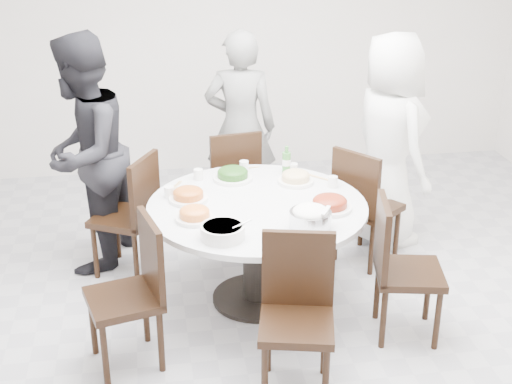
{
  "coord_description": "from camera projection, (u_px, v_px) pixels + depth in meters",
  "views": [
    {
      "loc": [
        -0.85,
        -4.01,
        2.75
      ],
      "look_at": [
        -0.14,
        0.39,
        0.82
      ],
      "focal_mm": 50.0,
      "sensor_mm": 36.0,
      "label": 1
    }
  ],
  "objects": [
    {
      "name": "floor",
      "position": [
        285.0,
        323.0,
        4.85
      ],
      "size": [
        6.0,
        6.0,
        0.01
      ],
      "primitive_type": "cube",
      "color": "#B3B3B8",
      "rests_on": "ground"
    },
    {
      "name": "dish_orange",
      "position": [
        188.0,
        196.0,
        4.88
      ],
      "size": [
        0.27,
        0.27,
        0.07
      ],
      "primitive_type": "cylinder",
      "color": "white",
      "rests_on": "dining_table"
    },
    {
      "name": "soup_bowl",
      "position": [
        223.0,
        232.0,
        4.36
      ],
      "size": [
        0.27,
        0.27,
        0.08
      ],
      "primitive_type": "cylinder",
      "color": "white",
      "rests_on": "dining_table"
    },
    {
      "name": "dish_redbrown",
      "position": [
        330.0,
        204.0,
        4.74
      ],
      "size": [
        0.3,
        0.3,
        0.07
      ],
      "primitive_type": "cylinder",
      "color": "white",
      "rests_on": "dining_table"
    },
    {
      "name": "dining_table",
      "position": [
        257.0,
        253.0,
        4.98
      ],
      "size": [
        1.5,
        1.5,
        0.75
      ],
      "primitive_type": "cylinder",
      "color": "silver",
      "rests_on": "floor"
    },
    {
      "name": "dish_pale",
      "position": [
        296.0,
        178.0,
        5.17
      ],
      "size": [
        0.26,
        0.26,
        0.07
      ],
      "primitive_type": "cylinder",
      "color": "white",
      "rests_on": "dining_table"
    },
    {
      "name": "beverage_bottle",
      "position": [
        286.0,
        160.0,
        5.3
      ],
      "size": [
        0.06,
        0.06,
        0.22
      ],
      "primitive_type": "cylinder",
      "color": "#387E32",
      "rests_on": "dining_table"
    },
    {
      "name": "chair_nw",
      "position": [
        124.0,
        215.0,
        5.33
      ],
      "size": [
        0.57,
        0.57,
        0.95
      ],
      "primitive_type": "cube",
      "rotation": [
        0.0,
        0.0,
        4.23
      ],
      "color": "black",
      "rests_on": "floor"
    },
    {
      "name": "diner_right",
      "position": [
        389.0,
        141.0,
        5.67
      ],
      "size": [
        0.76,
        0.96,
        1.74
      ],
      "primitive_type": "imported",
      "rotation": [
        0.0,
        0.0,
        1.84
      ],
      "color": "white",
      "rests_on": "floor"
    },
    {
      "name": "wall_back",
      "position": [
        228.0,
        33.0,
        7.01
      ],
      "size": [
        6.0,
        0.01,
        2.8
      ],
      "primitive_type": "cube",
      "color": "white",
      "rests_on": "ground"
    },
    {
      "name": "rice_bowl",
      "position": [
        310.0,
        220.0,
        4.48
      ],
      "size": [
        0.27,
        0.27,
        0.11
      ],
      "primitive_type": "cylinder",
      "color": "silver",
      "rests_on": "dining_table"
    },
    {
      "name": "chair_s",
      "position": [
        297.0,
        322.0,
        4.03
      ],
      "size": [
        0.5,
        0.5,
        0.95
      ],
      "primitive_type": "cube",
      "rotation": [
        0.0,
        0.0,
        6.05
      ],
      "color": "black",
      "rests_on": "floor"
    },
    {
      "name": "dish_tofu",
      "position": [
        195.0,
        216.0,
        4.6
      ],
      "size": [
        0.25,
        0.25,
        0.07
      ],
      "primitive_type": "cylinder",
      "color": "white",
      "rests_on": "dining_table"
    },
    {
      "name": "diner_middle",
      "position": [
        240.0,
        127.0,
        6.09
      ],
      "size": [
        0.68,
        0.52,
        1.68
      ],
      "primitive_type": "imported",
      "rotation": [
        0.0,
        0.0,
        2.94
      ],
      "color": "black",
      "rests_on": "floor"
    },
    {
      "name": "chair_sw",
      "position": [
        123.0,
        296.0,
        4.27
      ],
      "size": [
        0.51,
        0.51,
        0.95
      ],
      "primitive_type": "cube",
      "rotation": [
        0.0,
        0.0,
        4.96
      ],
      "color": "black",
      "rests_on": "floor"
    },
    {
      "name": "dish_greens",
      "position": [
        233.0,
        175.0,
        5.22
      ],
      "size": [
        0.29,
        0.29,
        0.07
      ],
      "primitive_type": "cylinder",
      "color": "white",
      "rests_on": "dining_table"
    },
    {
      "name": "chair_ne",
      "position": [
        368.0,
        205.0,
        5.5
      ],
      "size": [
        0.59,
        0.59,
        0.95
      ],
      "primitive_type": "cube",
      "rotation": [
        0.0,
        0.0,
        2.22
      ],
      "color": "black",
      "rests_on": "floor"
    },
    {
      "name": "chair_se",
      "position": [
        410.0,
        270.0,
        4.56
      ],
      "size": [
        0.5,
        0.5,
        0.95
      ],
      "primitive_type": "cube",
      "rotation": [
        0.0,
        0.0,
        7.65
      ],
      "color": "black",
      "rests_on": "floor"
    },
    {
      "name": "tea_cups",
      "position": [
        244.0,
        167.0,
        5.36
      ],
      "size": [
        0.07,
        0.07,
        0.08
      ],
      "primitive_type": "cylinder",
      "color": "white",
      "rests_on": "dining_table"
    },
    {
      "name": "chair_n",
      "position": [
        230.0,
        181.0,
        5.93
      ],
      "size": [
        0.48,
        0.48,
        0.95
      ],
      "primitive_type": "cube",
      "rotation": [
        0.0,
        0.0,
        3.3
      ],
      "color": "black",
      "rests_on": "floor"
    },
    {
      "name": "diner_left",
      "position": [
        84.0,
        154.0,
        5.29
      ],
      "size": [
        0.94,
        1.06,
        1.81
      ],
      "primitive_type": "imported",
      "rotation": [
        0.0,
        0.0,
        4.37
      ],
      "color": "black",
      "rests_on": "floor"
    },
    {
      "name": "chopsticks",
      "position": [
        248.0,
        169.0,
        5.42
      ],
      "size": [
        0.24,
        0.04,
        0.01
      ],
      "primitive_type": null,
      "color": "tan",
      "rests_on": "dining_table"
    }
  ]
}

